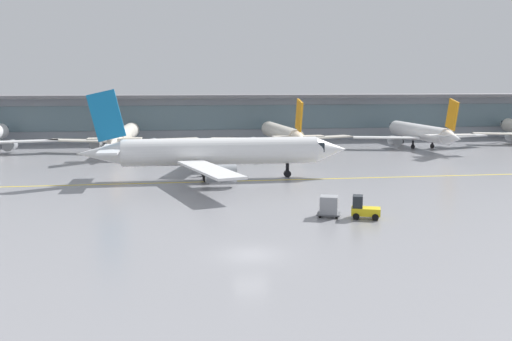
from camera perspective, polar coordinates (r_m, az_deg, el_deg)
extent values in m
plane|color=gray|center=(41.73, -0.49, -8.38)|extent=(400.00, 400.00, 0.00)
cube|color=yellow|center=(71.74, -3.36, -1.09)|extent=(110.00, 0.55, 0.01)
cube|color=#8C939E|center=(123.36, -5.82, 5.15)|extent=(198.15, 8.00, 9.00)
cube|color=slate|center=(119.26, -5.74, 5.24)|extent=(190.22, 0.16, 5.04)
cube|color=slate|center=(121.65, -5.82, 7.36)|extent=(206.07, 11.00, 0.60)
cone|color=white|center=(121.56, -23.72, 3.67)|extent=(2.93, 3.61, 2.74)
cube|color=black|center=(119.35, -24.08, 3.74)|extent=(2.39, 2.72, 1.01)
cube|color=white|center=(106.26, -22.25, 2.69)|extent=(12.20, 5.30, 0.24)
cylinder|color=#999EA3|center=(108.27, -23.24, 2.31)|extent=(1.95, 3.15, 1.78)
cylinder|color=silver|center=(104.80, -12.92, 3.49)|extent=(4.08, 20.92, 2.89)
cone|color=silver|center=(116.78, -12.11, 4.04)|extent=(2.94, 3.62, 2.74)
cube|color=black|center=(114.47, -12.26, 4.12)|extent=(2.40, 2.72, 1.01)
cone|color=silver|center=(92.29, -13.98, 2.75)|extent=(2.72, 4.75, 2.45)
cube|color=silver|center=(104.49, -17.05, 2.87)|extent=(12.12, 6.50, 0.24)
cylinder|color=#999EA3|center=(105.35, -15.62, 2.54)|extent=(1.96, 3.15, 1.78)
cube|color=silver|center=(102.44, -8.93, 3.04)|extent=(12.20, 5.27, 0.24)
cylinder|color=#999EA3|center=(103.97, -10.18, 2.64)|extent=(1.96, 3.15, 1.78)
cube|color=orange|center=(92.89, -13.98, 5.20)|extent=(0.53, 3.90, 5.44)
cube|color=silver|center=(93.84, -15.15, 3.07)|extent=(4.36, 2.28, 0.20)
cube|color=silver|center=(93.19, -12.58, 3.12)|extent=(4.36, 2.28, 0.20)
cylinder|color=black|center=(112.19, -12.38, 2.71)|extent=(0.37, 0.37, 1.53)
cylinder|color=black|center=(112.23, -12.37, 2.52)|extent=(0.51, 0.79, 0.76)
cylinder|color=black|center=(103.64, -14.07, 2.16)|extent=(0.37, 0.37, 1.53)
cylinder|color=black|center=(103.69, -14.06, 1.95)|extent=(0.51, 0.79, 0.76)
cylinder|color=black|center=(103.10, -11.92, 2.20)|extent=(0.37, 0.37, 1.53)
cylinder|color=black|center=(103.14, -11.92, 1.99)|extent=(0.51, 0.79, 0.76)
cylinder|color=silver|center=(105.77, 2.52, 3.75)|extent=(4.13, 20.92, 2.89)
cone|color=silver|center=(117.51, 1.06, 4.27)|extent=(2.95, 3.62, 2.74)
cube|color=black|center=(115.24, 1.31, 4.35)|extent=(2.40, 2.73, 1.01)
cone|color=silver|center=(93.56, 4.44, 3.06)|extent=(2.73, 4.76, 2.45)
cube|color=silver|center=(102.61, -1.26, 3.15)|extent=(12.20, 5.25, 0.24)
cylinder|color=#999EA3|center=(104.39, -0.10, 2.81)|extent=(1.96, 3.16, 1.78)
cube|color=silver|center=(106.29, 6.61, 3.29)|extent=(12.11, 6.53, 0.24)
cylinder|color=#999EA3|center=(106.86, 5.17, 2.91)|extent=(1.96, 3.16, 1.78)
cube|color=orange|center=(94.14, 4.31, 5.49)|extent=(0.54, 3.90, 5.44)
cube|color=silver|center=(94.17, 2.98, 3.38)|extent=(4.36, 2.29, 0.20)
cube|color=silver|center=(95.33, 5.45, 3.42)|extent=(4.36, 2.29, 0.20)
cylinder|color=black|center=(113.01, 1.60, 2.96)|extent=(0.37, 0.37, 1.53)
cylinder|color=black|center=(113.05, 1.60, 2.76)|extent=(0.51, 0.79, 0.76)
cylinder|color=black|center=(103.88, 1.69, 2.44)|extent=(0.37, 0.37, 1.53)
cylinder|color=black|center=(103.92, 1.69, 2.23)|extent=(0.51, 0.79, 0.76)
cylinder|color=black|center=(104.85, 3.77, 2.48)|extent=(0.37, 0.37, 1.53)
cylinder|color=black|center=(104.90, 3.77, 2.27)|extent=(0.51, 0.79, 0.76)
cylinder|color=white|center=(112.54, 15.88, 3.72)|extent=(3.70, 20.76, 2.87)
cone|color=white|center=(123.41, 13.39, 4.24)|extent=(2.86, 3.55, 2.73)
cube|color=black|center=(121.29, 13.84, 4.32)|extent=(2.34, 2.67, 1.00)
cone|color=white|center=(101.45, 19.05, 3.04)|extent=(2.62, 4.69, 2.44)
cube|color=white|center=(107.99, 12.77, 3.21)|extent=(12.12, 5.43, 0.24)
cylinder|color=#999EA3|center=(110.18, 13.62, 2.87)|extent=(1.89, 3.11, 1.77)
cube|color=white|center=(114.61, 19.54, 3.24)|extent=(12.07, 6.28, 0.24)
cylinder|color=#999EA3|center=(114.62, 18.18, 2.90)|extent=(1.89, 3.11, 1.77)
cube|color=orange|center=(101.96, 18.91, 5.27)|extent=(0.46, 3.88, 5.40)
cube|color=white|center=(101.48, 17.68, 3.36)|extent=(4.30, 2.19, 0.20)
cube|color=white|center=(103.54, 19.74, 3.36)|extent=(4.30, 2.19, 0.20)
cylinder|color=black|center=(119.23, 14.29, 2.99)|extent=(0.37, 0.37, 1.52)
cylinder|color=black|center=(119.27, 14.29, 2.81)|extent=(0.49, 0.78, 0.76)
cylinder|color=black|center=(110.39, 15.32, 2.50)|extent=(0.37, 0.37, 1.52)
cylinder|color=black|center=(110.43, 15.31, 2.31)|extent=(0.49, 0.78, 0.76)
cylinder|color=black|center=(112.14, 17.11, 2.52)|extent=(0.37, 0.37, 1.52)
cylinder|color=black|center=(112.18, 17.10, 2.33)|extent=(0.49, 0.78, 0.76)
cone|color=silver|center=(138.61, 23.37, 4.24)|extent=(2.86, 3.55, 2.74)
cube|color=black|center=(136.59, 23.85, 4.31)|extent=(2.34, 2.67, 1.01)
cube|color=silver|center=(123.04, 23.52, 3.37)|extent=(12.15, 6.25, 0.24)
cylinder|color=white|center=(73.19, -3.52, 1.91)|extent=(24.78, 3.48, 3.44)
cone|color=white|center=(75.75, 7.45, 2.09)|extent=(4.13, 3.28, 3.27)
cube|color=black|center=(75.01, 5.43, 2.39)|extent=(3.10, 2.69, 1.20)
cone|color=white|center=(73.53, -15.36, 1.64)|extent=(5.51, 2.93, 2.92)
cube|color=white|center=(81.90, -5.44, 1.96)|extent=(7.05, 14.51, 0.28)
cylinder|color=#999EA3|center=(79.30, -4.23, 1.05)|extent=(3.65, 2.13, 2.12)
cube|color=white|center=(64.48, -4.65, 0.11)|extent=(7.00, 14.51, 0.28)
cylinder|color=#999EA3|center=(67.53, -3.51, -0.30)|extent=(3.65, 2.13, 2.12)
cube|color=#1472B2|center=(72.99, -14.65, 5.29)|extent=(4.64, 0.37, 6.48)
cube|color=white|center=(75.80, -14.02, 2.30)|extent=(2.44, 5.06, 0.24)
cube|color=white|center=(70.80, -14.42, 1.83)|extent=(2.44, 5.06, 0.24)
cylinder|color=black|center=(74.76, 3.14, 0.03)|extent=(0.45, 0.45, 1.82)
cylinder|color=black|center=(74.83, 3.13, -0.32)|extent=(0.91, 0.56, 0.91)
cylinder|color=black|center=(75.72, -5.17, 0.11)|extent=(0.45, 0.45, 1.82)
cylinder|color=black|center=(75.79, -5.17, -0.23)|extent=(0.91, 0.56, 0.91)
cylinder|color=black|center=(71.13, -4.97, -0.45)|extent=(0.45, 0.45, 1.82)
cylinder|color=black|center=(71.20, -4.96, -0.81)|extent=(0.91, 0.56, 0.91)
cube|color=yellow|center=(53.28, 10.86, -4.01)|extent=(2.92, 2.18, 0.70)
cube|color=#1E2328|center=(53.10, 10.07, -3.04)|extent=(1.26, 1.47, 1.10)
cylinder|color=black|center=(54.05, 11.75, -4.24)|extent=(0.64, 0.41, 0.60)
cylinder|color=black|center=(52.69, 11.77, -4.58)|extent=(0.64, 0.41, 0.60)
cylinder|color=black|center=(54.05, 9.95, -4.18)|extent=(0.64, 0.41, 0.60)
cylinder|color=black|center=(52.68, 9.91, -4.52)|extent=(0.64, 0.41, 0.60)
cube|color=#595B60|center=(53.47, 7.24, -4.28)|extent=(2.51, 2.21, 0.12)
cube|color=gray|center=(53.28, 7.26, -3.38)|extent=(2.01, 1.95, 1.60)
cylinder|color=black|center=(54.15, 8.08, -4.32)|extent=(0.24, 0.17, 0.22)
cylinder|color=black|center=(52.78, 8.00, -4.66)|extent=(0.24, 0.17, 0.22)
cylinder|color=black|center=(54.24, 6.49, -4.26)|extent=(0.24, 0.17, 0.22)
cylinder|color=black|center=(52.88, 6.37, -4.60)|extent=(0.24, 0.17, 0.22)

